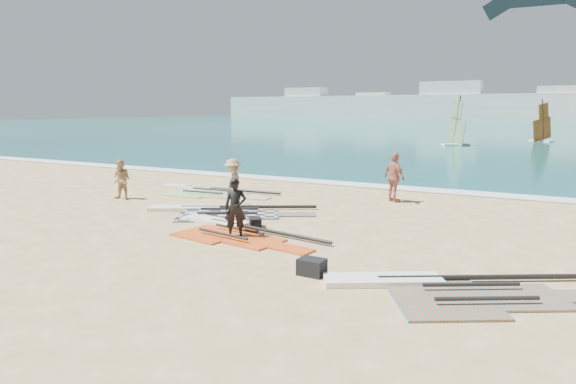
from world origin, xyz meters
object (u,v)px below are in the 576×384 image
at_px(rig_green, 204,191).
at_px(rig_red, 230,230).
at_px(rig_grey, 216,211).
at_px(beachgoer_back, 394,177).
at_px(beachgoer_mid, 233,183).
at_px(beachgoer_left, 122,180).
at_px(rig_orange, 446,288).
at_px(gear_bag_far, 255,223).
at_px(person_wetsuit, 235,208).
at_px(gear_bag_near, 312,267).

xyz_separation_m(rig_green, rig_red, (4.95, -5.22, -0.00)).
bearing_deg(rig_grey, beachgoer_back, 16.08).
height_order(rig_red, beachgoer_mid, beachgoer_mid).
xyz_separation_m(rig_grey, beachgoer_left, (-4.88, 0.33, 0.75)).
xyz_separation_m(rig_green, rig_orange, (11.49, -7.14, -0.00)).
distance_m(rig_orange, beachgoer_left, 14.03).
height_order(rig_grey, gear_bag_far, gear_bag_far).
height_order(person_wetsuit, beachgoer_mid, beachgoer_mid).
bearing_deg(rig_grey, rig_red, -74.18).
height_order(gear_bag_near, beachgoer_back, beachgoer_back).
relative_size(gear_bag_near, gear_bag_far, 1.18).
distance_m(gear_bag_near, beachgoer_left, 11.56).
distance_m(beachgoer_mid, beachgoer_back, 6.27).
height_order(rig_green, beachgoer_mid, beachgoer_mid).
relative_size(gear_bag_near, beachgoer_back, 0.30).
height_order(rig_green, gear_bag_near, gear_bag_near).
bearing_deg(rig_red, beachgoer_left, 170.49).
distance_m(rig_green, beachgoer_mid, 3.74).
bearing_deg(beachgoer_mid, gear_bag_near, 0.63).
height_order(rig_grey, beachgoer_mid, beachgoer_mid).
bearing_deg(beachgoer_back, rig_grey, 81.05).
distance_m(rig_orange, gear_bag_far, 6.73).
relative_size(rig_grey, beachgoer_left, 3.76).
xyz_separation_m(rig_red, beachgoer_mid, (-1.98, 3.12, 0.85)).
xyz_separation_m(gear_bag_far, beachgoer_back, (2.66, 6.05, 0.82)).
relative_size(rig_orange, gear_bag_far, 11.86).
bearing_deg(rig_green, gear_bag_near, -44.66).
distance_m(rig_grey, gear_bag_near, 7.13).
distance_m(rig_orange, beachgoer_mid, 9.93).
bearing_deg(rig_grey, gear_bag_far, -55.06).
distance_m(gear_bag_far, beachgoer_back, 6.66).
distance_m(rig_grey, beachgoer_mid, 1.42).
xyz_separation_m(rig_orange, person_wetsuit, (-5.99, 1.44, 0.80)).
bearing_deg(gear_bag_near, beachgoer_mid, 136.51).
relative_size(rig_green, beachgoer_left, 3.71).
bearing_deg(rig_orange, person_wetsuit, 137.25).
bearing_deg(rig_orange, beachgoer_back, 82.34).
bearing_deg(beachgoer_left, rig_grey, -15.16).
bearing_deg(person_wetsuit, beachgoer_left, 127.89).
bearing_deg(rig_orange, gear_bag_near, 158.78).
distance_m(rig_red, beachgoer_back, 7.57).
bearing_deg(gear_bag_near, beachgoer_back, 94.37).
bearing_deg(beachgoer_back, gear_bag_near, 131.04).
height_order(gear_bag_near, gear_bag_far, gear_bag_near).
distance_m(rig_grey, beachgoer_left, 4.95).
height_order(rig_green, beachgoer_left, beachgoer_left).
distance_m(rig_orange, beachgoer_back, 9.50).
height_order(beachgoer_left, beachgoer_mid, beachgoer_mid).
xyz_separation_m(rig_orange, beachgoer_back, (-3.48, 8.79, 0.92)).
height_order(rig_grey, beachgoer_left, beachgoer_left).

